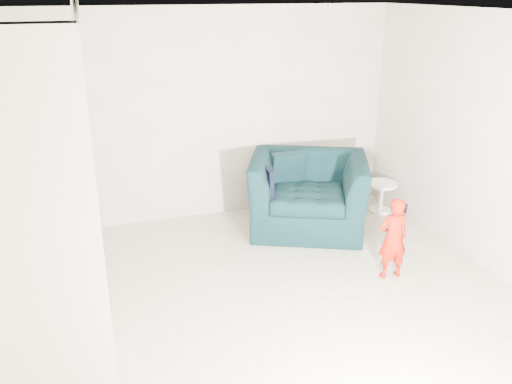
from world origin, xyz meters
TOP-DOWN VIEW (x-y plane):
  - floor at (0.00, 0.00)m, footprint 5.50×5.50m
  - ceiling at (0.00, 0.00)m, footprint 5.50×5.50m
  - back_wall at (0.00, 2.75)m, footprint 5.00×0.00m
  - armchair at (1.08, 1.92)m, footprint 1.81×1.72m
  - toddler at (1.41, 0.46)m, footprint 0.34×0.23m
  - side_table at (2.25, 2.08)m, footprint 0.42×0.42m
  - staircase at (-2.00, 0.55)m, footprint 1.02×3.03m
  - cushion at (0.94, 2.26)m, footprint 0.44×0.21m
  - throw at (0.50, 1.92)m, footprint 0.06×0.55m
  - phone at (1.51, 0.45)m, footprint 0.03×0.05m

SIDE VIEW (x-z plane):
  - floor at x=0.00m, z-range 0.00..0.00m
  - side_table at x=2.25m, z-range 0.07..0.49m
  - toddler at x=1.41m, z-range 0.00..0.90m
  - armchair at x=1.08m, z-range 0.00..0.92m
  - throw at x=0.50m, z-range 0.27..0.89m
  - cushion at x=0.94m, z-range 0.49..0.92m
  - phone at x=1.51m, z-range 0.73..0.83m
  - staircase at x=-2.00m, z-range -0.86..2.76m
  - back_wall at x=0.00m, z-range -1.15..3.85m
  - ceiling at x=0.00m, z-range 2.70..2.70m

